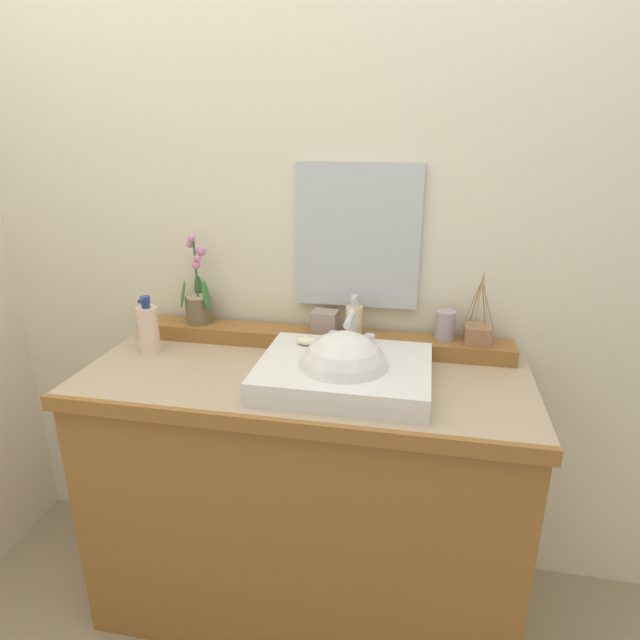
{
  "coord_description": "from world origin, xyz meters",
  "views": [
    {
      "loc": [
        0.33,
        -1.42,
        1.56
      ],
      "look_at": [
        0.05,
        -0.01,
        1.05
      ],
      "focal_mm": 30.17,
      "sensor_mm": 36.0,
      "label": 1
    }
  ],
  "objects_px": {
    "soap_dispenser": "(354,320)",
    "tumbler_cup": "(445,325)",
    "potted_plant": "(198,301)",
    "lotion_bottle": "(148,328)",
    "reed_diffuser": "(478,334)",
    "trinket_box": "(325,321)",
    "sink_basin": "(344,375)",
    "soap_bar": "(307,341)"
  },
  "relations": [
    {
      "from": "soap_bar",
      "to": "soap_dispenser",
      "type": "relative_size",
      "value": 0.51
    },
    {
      "from": "tumbler_cup",
      "to": "trinket_box",
      "type": "distance_m",
      "value": 0.39
    },
    {
      "from": "reed_diffuser",
      "to": "soap_bar",
      "type": "bearing_deg",
      "value": -163.57
    },
    {
      "from": "soap_bar",
      "to": "lotion_bottle",
      "type": "relative_size",
      "value": 0.37
    },
    {
      "from": "lotion_bottle",
      "to": "soap_dispenser",
      "type": "bearing_deg",
      "value": 12.31
    },
    {
      "from": "reed_diffuser",
      "to": "lotion_bottle",
      "type": "height_order",
      "value": "reed_diffuser"
    },
    {
      "from": "sink_basin",
      "to": "lotion_bottle",
      "type": "relative_size",
      "value": 2.56
    },
    {
      "from": "trinket_box",
      "to": "soap_bar",
      "type": "bearing_deg",
      "value": -94.62
    },
    {
      "from": "soap_dispenser",
      "to": "lotion_bottle",
      "type": "xyz_separation_m",
      "value": [
        -0.65,
        -0.14,
        -0.03
      ]
    },
    {
      "from": "soap_bar",
      "to": "reed_diffuser",
      "type": "height_order",
      "value": "reed_diffuser"
    },
    {
      "from": "sink_basin",
      "to": "tumbler_cup",
      "type": "xyz_separation_m",
      "value": [
        0.28,
        0.28,
        0.07
      ]
    },
    {
      "from": "sink_basin",
      "to": "trinket_box",
      "type": "height_order",
      "value": "sink_basin"
    },
    {
      "from": "tumbler_cup",
      "to": "lotion_bottle",
      "type": "xyz_separation_m",
      "value": [
        -0.94,
        -0.17,
        -0.02
      ]
    },
    {
      "from": "sink_basin",
      "to": "lotion_bottle",
      "type": "xyz_separation_m",
      "value": [
        -0.66,
        0.12,
        0.05
      ]
    },
    {
      "from": "potted_plant",
      "to": "reed_diffuser",
      "type": "relative_size",
      "value": 1.36
    },
    {
      "from": "potted_plant",
      "to": "tumbler_cup",
      "type": "height_order",
      "value": "potted_plant"
    },
    {
      "from": "reed_diffuser",
      "to": "lotion_bottle",
      "type": "distance_m",
      "value": 1.05
    },
    {
      "from": "tumbler_cup",
      "to": "reed_diffuser",
      "type": "distance_m",
      "value": 0.1
    },
    {
      "from": "sink_basin",
      "to": "trinket_box",
      "type": "bearing_deg",
      "value": 111.56
    },
    {
      "from": "sink_basin",
      "to": "lotion_bottle",
      "type": "height_order",
      "value": "lotion_bottle"
    },
    {
      "from": "tumbler_cup",
      "to": "potted_plant",
      "type": "bearing_deg",
      "value": -179.86
    },
    {
      "from": "reed_diffuser",
      "to": "potted_plant",
      "type": "bearing_deg",
      "value": 179.37
    },
    {
      "from": "soap_dispenser",
      "to": "reed_diffuser",
      "type": "height_order",
      "value": "reed_diffuser"
    },
    {
      "from": "sink_basin",
      "to": "reed_diffuser",
      "type": "relative_size",
      "value": 2.12
    },
    {
      "from": "soap_dispenser",
      "to": "tumbler_cup",
      "type": "distance_m",
      "value": 0.29
    },
    {
      "from": "soap_bar",
      "to": "tumbler_cup",
      "type": "distance_m",
      "value": 0.45
    },
    {
      "from": "potted_plant",
      "to": "reed_diffuser",
      "type": "height_order",
      "value": "potted_plant"
    },
    {
      "from": "soap_bar",
      "to": "tumbler_cup",
      "type": "xyz_separation_m",
      "value": [
        0.42,
        0.16,
        0.02
      ]
    },
    {
      "from": "soap_dispenser",
      "to": "trinket_box",
      "type": "height_order",
      "value": "soap_dispenser"
    },
    {
      "from": "soap_bar",
      "to": "reed_diffuser",
      "type": "relative_size",
      "value": 0.31
    },
    {
      "from": "reed_diffuser",
      "to": "trinket_box",
      "type": "xyz_separation_m",
      "value": [
        -0.49,
        0.0,
        0.0
      ]
    },
    {
      "from": "lotion_bottle",
      "to": "tumbler_cup",
      "type": "bearing_deg",
      "value": 9.95
    },
    {
      "from": "tumbler_cup",
      "to": "lotion_bottle",
      "type": "distance_m",
      "value": 0.96
    },
    {
      "from": "potted_plant",
      "to": "lotion_bottle",
      "type": "relative_size",
      "value": 1.64
    },
    {
      "from": "potted_plant",
      "to": "tumbler_cup",
      "type": "xyz_separation_m",
      "value": [
        0.84,
        0.0,
        -0.03
      ]
    },
    {
      "from": "tumbler_cup",
      "to": "reed_diffuser",
      "type": "bearing_deg",
      "value": -7.01
    },
    {
      "from": "potted_plant",
      "to": "reed_diffuser",
      "type": "distance_m",
      "value": 0.94
    },
    {
      "from": "trinket_box",
      "to": "lotion_bottle",
      "type": "relative_size",
      "value": 0.44
    },
    {
      "from": "tumbler_cup",
      "to": "lotion_bottle",
      "type": "bearing_deg",
      "value": -170.05
    },
    {
      "from": "sink_basin",
      "to": "potted_plant",
      "type": "bearing_deg",
      "value": 153.29
    },
    {
      "from": "reed_diffuser",
      "to": "lotion_bottle",
      "type": "xyz_separation_m",
      "value": [
        -1.04,
        -0.15,
        -0.0
      ]
    },
    {
      "from": "sink_basin",
      "to": "lotion_bottle",
      "type": "distance_m",
      "value": 0.67
    }
  ]
}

